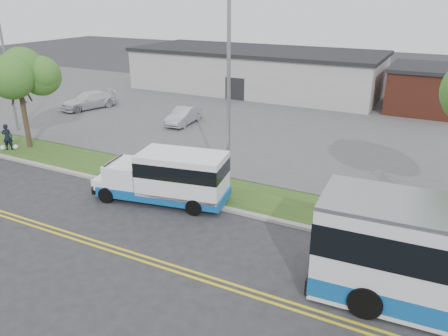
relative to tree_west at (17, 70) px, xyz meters
The scene contains 17 objects.
ground 13.43m from the tree_west, 14.93° to the right, with size 140.00×140.00×0.00m, color #28282B.
lane_line_north 14.83m from the tree_west, 30.43° to the right, with size 70.00×0.12×0.01m, color gold.
lane_line_south 14.97m from the tree_west, 31.49° to the right, with size 70.00×0.12×0.01m, color gold.
curb 13.19m from the tree_west, ahead, with size 80.00×0.30×0.15m, color #9E9B93.
verge 13.03m from the tree_west, ahead, with size 80.00×3.30×0.10m, color #274818.
parking_lot 18.98m from the tree_west, 48.99° to the left, with size 80.00×25.00×0.10m, color #4C4C4F.
commercial_building 24.72m from the tree_west, 75.85° to the left, with size 25.40×10.40×4.35m.
brick_wing 32.19m from the tree_west, 45.38° to the left, with size 6.30×7.30×3.90m.
tree_west is the anchor object (origin of this frame).
streetlight_near 15.01m from the tree_west, ahead, with size 0.35×1.53×9.50m.
streetlight_far 4.62m from the tree_west, 151.02° to the left, with size 0.35×1.53×8.00m.
shuttle_bus 13.66m from the tree_west, 10.90° to the right, with size 6.93×3.29×2.56m.
pedestrian 4.34m from the tree_west, 121.29° to the right, with size 0.63×0.41×1.73m, color black.
parked_car_a 12.05m from the tree_west, 56.61° to the left, with size 1.38×3.96×1.30m, color #ACADB4.
parked_car_b 11.43m from the tree_west, 112.10° to the left, with size 2.02×4.98×1.44m, color silver.
grocery_bag_left 5.12m from the tree_west, 125.78° to the right, with size 0.32×0.32×0.32m, color white.
grocery_bag_right 4.94m from the tree_west, 113.05° to the right, with size 0.32×0.32×0.32m, color white.
Camera 1 is at (12.11, -15.33, 9.48)m, focal length 35.00 mm.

